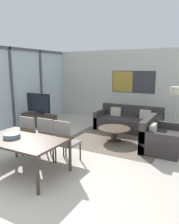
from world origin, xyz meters
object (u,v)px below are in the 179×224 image
at_px(tv_console, 39,120).
at_px(dining_chair_right, 66,140).
at_px(sofa_side, 159,139).
at_px(fruit_bowl, 12,135).
at_px(dining_table, 24,141).
at_px(floor_lamp, 176,94).
at_px(sofa_main, 129,122).
at_px(dining_chair_left, 32,134).
at_px(television, 38,104).
at_px(coffee_table, 114,131).
at_px(dining_chair_centre, 49,136).

distance_m(tv_console, dining_chair_right, 3.39).
relative_size(sofa_side, fruit_bowl, 4.12).
height_order(dining_table, floor_lamp, floor_lamp).
distance_m(sofa_main, dining_chair_left, 3.56).
height_order(television, fruit_bowl, television).
distance_m(tv_console, floor_lamp, 4.72).
xyz_separation_m(coffee_table, floor_lamp, (1.46, 1.29, 1.03)).
bearing_deg(dining_chair_centre, sofa_side, 41.82).
distance_m(sofa_main, floor_lamp, 1.80).
distance_m(coffee_table, floor_lamp, 2.21).
xyz_separation_m(sofa_main, coffee_table, (0.00, -1.32, 0.02)).
relative_size(coffee_table, dining_table, 0.57).
bearing_deg(floor_lamp, dining_chair_right, -119.63).
distance_m(coffee_table, dining_chair_centre, 2.11).
bearing_deg(dining_chair_centre, fruit_bowl, -105.46).
bearing_deg(television, sofa_side, -2.83).
height_order(dining_chair_right, fruit_bowl, dining_chair_right).
distance_m(fruit_bowl, floor_lamp, 4.82).
distance_m(dining_table, fruit_bowl, 0.27).
height_order(television, coffee_table, television).
bearing_deg(dining_chair_right, television, 141.15).
bearing_deg(sofa_main, dining_chair_centre, -104.51).
xyz_separation_m(tv_console, dining_chair_centre, (2.16, -2.11, 0.32)).
bearing_deg(dining_chair_right, sofa_main, 83.58).
height_order(sofa_side, dining_chair_left, dining_chair_left).
bearing_deg(coffee_table, fruit_bowl, -111.20).
height_order(sofa_side, fruit_bowl, same).
bearing_deg(fruit_bowl, dining_chair_centre, 74.54).
relative_size(television, floor_lamp, 0.66).
bearing_deg(dining_chair_left, fruit_bowl, -73.36).
bearing_deg(dining_chair_centre, dining_chair_left, -173.06).
relative_size(dining_table, dining_chair_left, 1.67).
bearing_deg(sofa_main, fruit_bowl, -104.71).
distance_m(television, dining_chair_left, 2.76).
relative_size(coffee_table, dining_chair_centre, 0.94).
distance_m(dining_chair_left, dining_chair_centre, 0.48).
bearing_deg(fruit_bowl, dining_table, 18.64).
bearing_deg(television, tv_console, -90.00).
xyz_separation_m(dining_chair_centre, floor_lamp, (2.30, 3.21, 0.78)).
relative_size(dining_chair_right, fruit_bowl, 2.99).
distance_m(sofa_main, sofa_side, 1.86).
bearing_deg(floor_lamp, tv_console, -166.19).
relative_size(tv_console, floor_lamp, 0.87).
bearing_deg(dining_chair_centre, coffee_table, 66.38).
relative_size(tv_console, coffee_table, 1.43).
height_order(coffee_table, dining_chair_centre, dining_chair_centre).
relative_size(sofa_main, dining_chair_right, 2.21).
relative_size(coffee_table, dining_chair_right, 0.94).
bearing_deg(dining_chair_right, floor_lamp, 60.37).
bearing_deg(dining_chair_right, sofa_side, 49.15).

